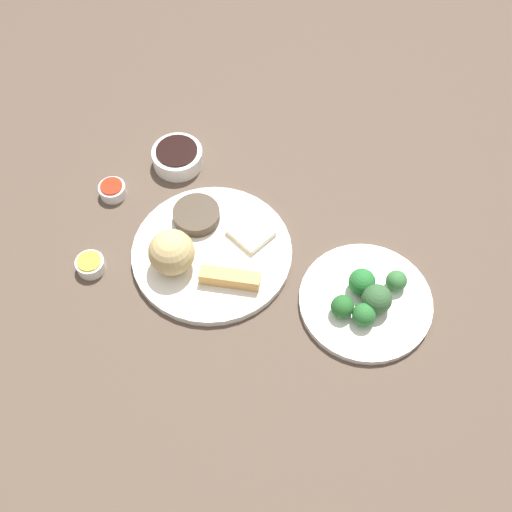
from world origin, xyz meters
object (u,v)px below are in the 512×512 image
broccoli_plate (365,302)px  sauce_ramekin_hot_mustard (91,265)px  main_plate (213,252)px  soy_sauce_bowl (178,157)px  sauce_ramekin_sweet_and_sour (113,190)px

broccoli_plate → sauce_ramekin_hot_mustard: 0.50m
main_plate → soy_sauce_bowl: size_ratio=2.91×
main_plate → soy_sauce_bowl: soy_sauce_bowl is taller
broccoli_plate → sauce_ramekin_sweet_and_sour: (0.17, -0.51, 0.00)m
sauce_ramekin_hot_mustard → soy_sauce_bowl: bearing=-164.3°
main_plate → sauce_ramekin_sweet_and_sour: bearing=-79.3°
soy_sauce_bowl → broccoli_plate: bearing=92.8°
broccoli_plate → sauce_ramekin_sweet_and_sour: size_ratio=4.49×
soy_sauce_bowl → sauce_ramekin_sweet_and_sour: 0.15m
sauce_ramekin_sweet_and_sour → sauce_ramekin_hot_mustard: bearing=38.8°
main_plate → sauce_ramekin_hot_mustard: (0.18, -0.13, 0.00)m
main_plate → soy_sauce_bowl: 0.23m
broccoli_plate → sauce_ramekin_hot_mustard: sauce_ramekin_hot_mustard is taller
main_plate → broccoli_plate: (-0.12, 0.27, -0.00)m
broccoli_plate → sauce_ramekin_hot_mustard: bearing=-52.9°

